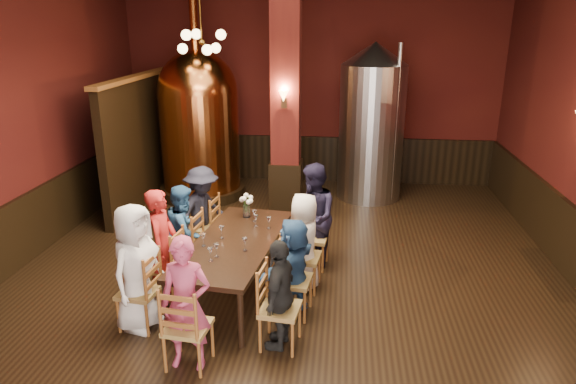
# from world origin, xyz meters

# --- Properties ---
(room) EXTENTS (10.00, 10.02, 4.50)m
(room) POSITION_xyz_m (0.00, 0.00, 2.25)
(room) COLOR black
(room) RESTS_ON ground
(wainscot_back) EXTENTS (7.90, 0.08, 1.00)m
(wainscot_back) POSITION_xyz_m (0.00, 4.96, 0.50)
(wainscot_back) COLOR black
(wainscot_back) RESTS_ON ground
(wainscot_left) EXTENTS (0.08, 9.90, 1.00)m
(wainscot_left) POSITION_xyz_m (-3.96, 0.00, 0.50)
(wainscot_left) COLOR black
(wainscot_left) RESTS_ON ground
(column) EXTENTS (0.58, 0.58, 4.50)m
(column) POSITION_xyz_m (-0.30, 2.80, 2.25)
(column) COLOR #48140F
(column) RESTS_ON ground
(partition) EXTENTS (0.22, 3.50, 2.40)m
(partition) POSITION_xyz_m (-3.20, 3.20, 1.20)
(partition) COLOR black
(partition) RESTS_ON ground
(pendant_cluster) EXTENTS (0.90, 0.90, 1.70)m
(pendant_cluster) POSITION_xyz_m (-1.80, 2.90, 3.10)
(pendant_cluster) COLOR #A57226
(pendant_cluster) RESTS_ON room
(sconce_column) EXTENTS (0.20, 0.20, 0.36)m
(sconce_column) POSITION_xyz_m (-0.30, 2.50, 2.20)
(sconce_column) COLOR black
(sconce_column) RESTS_ON column
(dining_table) EXTENTS (1.27, 2.50, 0.75)m
(dining_table) POSITION_xyz_m (-0.63, -0.24, 0.69)
(dining_table) COLOR black
(dining_table) RESTS_ON ground
(chair_0) EXTENTS (0.51, 0.51, 0.92)m
(chair_0) POSITION_xyz_m (-1.59, -1.14, 0.46)
(chair_0) COLOR brown
(chair_0) RESTS_ON ground
(person_0) EXTENTS (0.68, 0.86, 1.53)m
(person_0) POSITION_xyz_m (-1.59, -1.14, 0.77)
(person_0) COLOR white
(person_0) RESTS_ON ground
(chair_1) EXTENTS (0.51, 0.51, 0.92)m
(chair_1) POSITION_xyz_m (-1.51, -0.47, 0.46)
(chair_1) COLOR brown
(chair_1) RESTS_ON ground
(person_1) EXTENTS (0.36, 0.55, 1.49)m
(person_1) POSITION_xyz_m (-1.51, -0.47, 0.75)
(person_1) COLOR #A51E1C
(person_1) RESTS_ON ground
(chair_2) EXTENTS (0.51, 0.51, 0.92)m
(chair_2) POSITION_xyz_m (-1.43, 0.18, 0.46)
(chair_2) COLOR brown
(chair_2) RESTS_ON ground
(person_2) EXTENTS (0.36, 0.67, 1.34)m
(person_2) POSITION_xyz_m (-1.43, 0.18, 0.67)
(person_2) COLOR #275484
(person_2) RESTS_ON ground
(chair_3) EXTENTS (0.51, 0.51, 0.92)m
(chair_3) POSITION_xyz_m (-1.35, 0.85, 0.46)
(chair_3) COLOR brown
(chair_3) RESTS_ON ground
(person_3) EXTENTS (0.86, 1.05, 1.41)m
(person_3) POSITION_xyz_m (-1.35, 0.85, 0.71)
(person_3) COLOR black
(person_3) RESTS_ON ground
(chair_4) EXTENTS (0.51, 0.51, 0.92)m
(chair_4) POSITION_xyz_m (0.10, -1.34, 0.46)
(chair_4) COLOR brown
(chair_4) RESTS_ON ground
(person_4) EXTENTS (0.45, 0.79, 1.28)m
(person_4) POSITION_xyz_m (0.10, -1.34, 0.64)
(person_4) COLOR black
(person_4) RESTS_ON ground
(chair_5) EXTENTS (0.51, 0.51, 0.92)m
(chair_5) POSITION_xyz_m (0.18, -0.67, 0.46)
(chair_5) COLOR brown
(chair_5) RESTS_ON ground
(person_5) EXTENTS (0.80, 1.22, 1.26)m
(person_5) POSITION_xyz_m (0.18, -0.67, 0.63)
(person_5) COLOR #2A4D7E
(person_5) RESTS_ON ground
(chair_6) EXTENTS (0.51, 0.51, 0.92)m
(chair_6) POSITION_xyz_m (0.26, -0.02, 0.46)
(chair_6) COLOR brown
(chair_6) RESTS_ON ground
(person_6) EXTENTS (0.61, 0.76, 1.34)m
(person_6) POSITION_xyz_m (0.26, -0.02, 0.67)
(person_6) COLOR silver
(person_6) RESTS_ON ground
(chair_7) EXTENTS (0.51, 0.51, 0.92)m
(chair_7) POSITION_xyz_m (0.33, 0.65, 0.46)
(chair_7) COLOR brown
(chair_7) RESTS_ON ground
(person_7) EXTENTS (0.55, 0.83, 1.56)m
(person_7) POSITION_xyz_m (0.33, 0.65, 0.78)
(person_7) COLOR black
(person_7) RESTS_ON ground
(chair_8) EXTENTS (0.51, 0.51, 0.92)m
(chair_8) POSITION_xyz_m (-0.81, -1.78, 0.46)
(chair_8) COLOR brown
(chair_8) RESTS_ON ground
(person_8) EXTENTS (0.53, 0.35, 1.45)m
(person_8) POSITION_xyz_m (-0.81, -1.78, 0.72)
(person_8) COLOR #B23B5F
(person_8) RESTS_ON ground
(copper_kettle) EXTENTS (1.97, 1.97, 4.14)m
(copper_kettle) POSITION_xyz_m (-2.14, 3.68, 1.51)
(copper_kettle) COLOR black
(copper_kettle) RESTS_ON ground
(steel_vessel) EXTENTS (1.69, 1.69, 3.08)m
(steel_vessel) POSITION_xyz_m (1.27, 3.92, 1.54)
(steel_vessel) COLOR #B2B2B7
(steel_vessel) RESTS_ON ground
(rose_vase) EXTENTS (0.21, 0.21, 0.35)m
(rose_vase) POSITION_xyz_m (-0.63, 0.61, 0.98)
(rose_vase) COLOR white
(rose_vase) RESTS_ON dining_table
(wine_glass_0) EXTENTS (0.07, 0.07, 0.17)m
(wine_glass_0) POSITION_xyz_m (-0.74, -0.73, 0.83)
(wine_glass_0) COLOR white
(wine_glass_0) RESTS_ON dining_table
(wine_glass_1) EXTENTS (0.07, 0.07, 0.17)m
(wine_glass_1) POSITION_xyz_m (-0.79, -0.85, 0.83)
(wine_glass_1) COLOR white
(wine_glass_1) RESTS_ON dining_table
(wine_glass_2) EXTENTS (0.07, 0.07, 0.17)m
(wine_glass_2) POSITION_xyz_m (-0.44, -0.53, 0.83)
(wine_glass_2) COLOR white
(wine_glass_2) RESTS_ON dining_table
(wine_glass_3) EXTENTS (0.07, 0.07, 0.17)m
(wine_glass_3) POSITION_xyz_m (-0.98, -0.45, 0.83)
(wine_glass_3) COLOR white
(wine_glass_3) RESTS_ON dining_table
(wine_glass_4) EXTENTS (0.07, 0.07, 0.17)m
(wine_glass_4) POSITION_xyz_m (-0.81, -0.18, 0.83)
(wine_glass_4) COLOR white
(wine_glass_4) RESTS_ON dining_table
(wine_glass_5) EXTENTS (0.07, 0.07, 0.17)m
(wine_glass_5) POSITION_xyz_m (-0.25, 0.21, 0.83)
(wine_glass_5) COLOR white
(wine_glass_5) RESTS_ON dining_table
(wine_glass_6) EXTENTS (0.07, 0.07, 0.17)m
(wine_glass_6) POSITION_xyz_m (-0.44, 0.26, 0.83)
(wine_glass_6) COLOR white
(wine_glass_6) RESTS_ON dining_table
(wine_glass_7) EXTENTS (0.07, 0.07, 0.17)m
(wine_glass_7) POSITION_xyz_m (-0.49, 0.45, 0.83)
(wine_glass_7) COLOR white
(wine_glass_7) RESTS_ON dining_table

